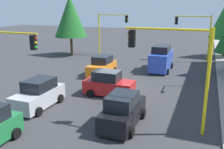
# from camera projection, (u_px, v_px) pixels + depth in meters

# --- Properties ---
(ground_plane) EXTENTS (120.00, 120.00, 0.00)m
(ground_plane) POSITION_uv_depth(u_px,v_px,m) (113.00, 87.00, 21.79)
(ground_plane) COLOR #353538
(traffic_signal_far_left) EXTENTS (0.36, 4.59, 5.79)m
(traffic_signal_far_left) POSITION_uv_depth(u_px,v_px,m) (195.00, 29.00, 31.36)
(traffic_signal_far_left) COLOR yellow
(traffic_signal_far_left) RESTS_ON ground
(traffic_signal_near_left) EXTENTS (0.36, 4.59, 5.81)m
(traffic_signal_near_left) POSITION_uv_depth(u_px,v_px,m) (174.00, 59.00, 13.33)
(traffic_signal_near_left) COLOR yellow
(traffic_signal_near_left) RESTS_ON ground
(traffic_signal_far_right) EXTENTS (0.36, 4.59, 5.87)m
(traffic_signal_far_right) POSITION_uv_depth(u_px,v_px,m) (110.00, 26.00, 35.29)
(traffic_signal_far_right) COLOR yellow
(traffic_signal_far_right) RESTS_ON ground
(traffic_signal_near_right) EXTENTS (0.36, 4.59, 5.26)m
(traffic_signal_near_right) POSITION_uv_depth(u_px,v_px,m) (7.00, 52.00, 17.34)
(traffic_signal_near_right) COLOR yellow
(traffic_signal_near_right) RESTS_ON ground
(tree_opposite_side) EXTENTS (4.54, 4.54, 8.31)m
(tree_opposite_side) POSITION_uv_depth(u_px,v_px,m) (70.00, 17.00, 34.96)
(tree_opposite_side) COLOR brown
(tree_opposite_side) RESTS_ON ground
(delivery_van_blue) EXTENTS (4.80, 2.22, 2.77)m
(delivery_van_blue) POSITION_uv_depth(u_px,v_px,m) (161.00, 59.00, 27.26)
(delivery_van_blue) COLOR blue
(delivery_van_blue) RESTS_ON ground
(car_red) EXTENTS (2.02, 3.90, 1.98)m
(car_red) POSITION_uv_depth(u_px,v_px,m) (109.00, 84.00, 19.63)
(car_red) COLOR red
(car_red) RESTS_ON ground
(car_black) EXTENTS (4.17, 2.03, 1.98)m
(car_black) POSITION_uv_depth(u_px,v_px,m) (123.00, 111.00, 14.65)
(car_black) COLOR black
(car_black) RESTS_ON ground
(car_orange) EXTENTS (4.02, 2.11, 1.98)m
(car_orange) POSITION_uv_depth(u_px,v_px,m) (102.00, 66.00, 25.53)
(car_orange) COLOR orange
(car_orange) RESTS_ON ground
(car_silver) EXTENTS (4.13, 2.10, 1.98)m
(car_silver) POSITION_uv_depth(u_px,v_px,m) (39.00, 94.00, 17.36)
(car_silver) COLOR #B2B5BA
(car_silver) RESTS_ON ground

